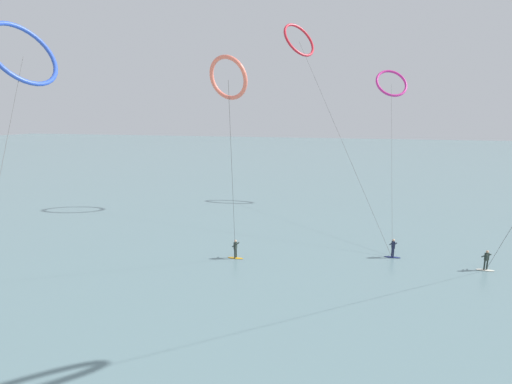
# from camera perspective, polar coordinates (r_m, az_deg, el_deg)

# --- Properties ---
(sea_water) EXTENTS (400.00, 200.00, 0.08)m
(sea_water) POSITION_cam_1_polar(r_m,az_deg,el_deg) (109.78, 11.57, 4.63)
(sea_water) COLOR slate
(sea_water) RESTS_ON ground
(surfer_amber) EXTENTS (1.40, 0.62, 1.70)m
(surfer_amber) POSITION_cam_1_polar(r_m,az_deg,el_deg) (34.40, -3.03, -8.54)
(surfer_amber) COLOR orange
(surfer_amber) RESTS_ON ground
(surfer_ivory) EXTENTS (1.40, 0.71, 1.70)m
(surfer_ivory) POSITION_cam_1_polar(r_m,az_deg,el_deg) (36.88, 30.73, -8.79)
(surfer_ivory) COLOR silver
(surfer_ivory) RESTS_ON ground
(surfer_navy) EXTENTS (1.40, 0.67, 1.70)m
(surfer_navy) POSITION_cam_1_polar(r_m,az_deg,el_deg) (36.59, 19.47, -7.96)
(surfer_navy) COLOR navy
(surfer_navy) RESTS_ON ground
(kite_magenta) EXTENTS (5.35, 26.94, 18.76)m
(kite_magenta) POSITION_cam_1_polar(r_m,az_deg,el_deg) (59.46, 19.29, 14.84)
(kite_magenta) COLOR #CC288E
(kite_magenta) RESTS_ON ground
(kite_cobalt) EXTENTS (7.82, 14.90, 19.49)m
(kite_cobalt) POSITION_cam_1_polar(r_m,az_deg,el_deg) (35.82, -31.05, 16.98)
(kite_cobalt) COLOR #2647B7
(kite_cobalt) RESTS_ON ground
(kite_crimson) EXTENTS (13.95, 19.95, 23.95)m
(kite_crimson) POSITION_cam_1_polar(r_m,az_deg,el_deg) (53.07, 6.37, 21.29)
(kite_crimson) COLOR red
(kite_crimson) RESTS_ON ground
(kite_coral) EXTENTS (3.38, 5.27, 16.53)m
(kite_coral) POSITION_cam_1_polar(r_m,az_deg,el_deg) (28.18, -4.11, 16.35)
(kite_coral) COLOR #EA7260
(kite_coral) RESTS_ON ground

